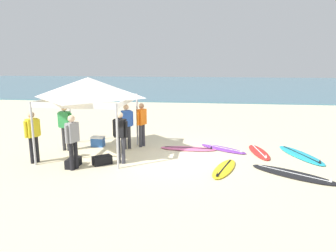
{
  "coord_description": "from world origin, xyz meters",
  "views": [
    {
      "loc": [
        1.48,
        -10.31,
        3.34
      ],
      "look_at": [
        0.09,
        0.63,
        1.0
      ],
      "focal_mm": 33.48,
      "sensor_mm": 36.0,
      "label": 1
    }
  ],
  "objects_px": {
    "canopy_tent": "(89,88)",
    "person_black": "(120,134)",
    "surfboard_cyan": "(301,155)",
    "person_yellow": "(33,134)",
    "surfboard_yellow": "(224,169)",
    "surfboard_red": "(259,152)",
    "gear_bag_near_tent": "(102,160)",
    "person_green": "(65,125)",
    "surfboard_purple": "(223,149)",
    "gear_bag_by_pole": "(73,163)",
    "cooler_box": "(98,141)",
    "person_grey": "(73,138)",
    "surfboard_pink": "(188,149)",
    "person_blue": "(127,123)",
    "surfboard_black": "(293,174)",
    "person_orange": "(142,122)"
  },
  "relations": [
    {
      "from": "person_blue",
      "to": "gear_bag_by_pole",
      "type": "height_order",
      "value": "person_blue"
    },
    {
      "from": "canopy_tent",
      "to": "person_green",
      "type": "height_order",
      "value": "canopy_tent"
    },
    {
      "from": "surfboard_purple",
      "to": "person_orange",
      "type": "distance_m",
      "value": 3.28
    },
    {
      "from": "surfboard_red",
      "to": "person_black",
      "type": "bearing_deg",
      "value": -159.72
    },
    {
      "from": "person_black",
      "to": "person_green",
      "type": "xyz_separation_m",
      "value": [
        -2.44,
        1.19,
        0.0
      ]
    },
    {
      "from": "surfboard_red",
      "to": "gear_bag_near_tent",
      "type": "relative_size",
      "value": 3.33
    },
    {
      "from": "person_blue",
      "to": "person_green",
      "type": "bearing_deg",
      "value": -167.15
    },
    {
      "from": "surfboard_black",
      "to": "person_orange",
      "type": "bearing_deg",
      "value": 153.35
    },
    {
      "from": "person_yellow",
      "to": "gear_bag_by_pole",
      "type": "height_order",
      "value": "person_yellow"
    },
    {
      "from": "surfboard_cyan",
      "to": "person_yellow",
      "type": "xyz_separation_m",
      "value": [
        -8.93,
        -1.86,
        0.95
      ]
    },
    {
      "from": "surfboard_pink",
      "to": "person_black",
      "type": "distance_m",
      "value": 2.97
    },
    {
      "from": "surfboard_red",
      "to": "person_green",
      "type": "xyz_separation_m",
      "value": [
        -7.12,
        -0.54,
        0.95
      ]
    },
    {
      "from": "surfboard_pink",
      "to": "gear_bag_by_pole",
      "type": "relative_size",
      "value": 3.56
    },
    {
      "from": "surfboard_pink",
      "to": "person_blue",
      "type": "bearing_deg",
      "value": -175.42
    },
    {
      "from": "surfboard_purple",
      "to": "surfboard_cyan",
      "type": "xyz_separation_m",
      "value": [
        2.69,
        -0.46,
        -0.0
      ]
    },
    {
      "from": "gear_bag_by_pole",
      "to": "surfboard_black",
      "type": "bearing_deg",
      "value": 0.78
    },
    {
      "from": "canopy_tent",
      "to": "person_grey",
      "type": "bearing_deg",
      "value": -88.34
    },
    {
      "from": "person_black",
      "to": "person_grey",
      "type": "xyz_separation_m",
      "value": [
        -1.28,
        -0.76,
        0.0
      ]
    },
    {
      "from": "canopy_tent",
      "to": "person_black",
      "type": "bearing_deg",
      "value": -33.05
    },
    {
      "from": "surfboard_yellow",
      "to": "person_yellow",
      "type": "height_order",
      "value": "person_yellow"
    },
    {
      "from": "surfboard_pink",
      "to": "surfboard_cyan",
      "type": "height_order",
      "value": "same"
    },
    {
      "from": "surfboard_red",
      "to": "person_green",
      "type": "bearing_deg",
      "value": -175.63
    },
    {
      "from": "surfboard_pink",
      "to": "person_yellow",
      "type": "xyz_separation_m",
      "value": [
        -4.94,
        -2.18,
        0.95
      ]
    },
    {
      "from": "surfboard_purple",
      "to": "surfboard_pink",
      "type": "xyz_separation_m",
      "value": [
        -1.3,
        -0.13,
        -0.0
      ]
    },
    {
      "from": "person_black",
      "to": "cooler_box",
      "type": "height_order",
      "value": "person_black"
    },
    {
      "from": "person_blue",
      "to": "surfboard_cyan",
      "type": "bearing_deg",
      "value": -1.21
    },
    {
      "from": "surfboard_red",
      "to": "surfboard_pink",
      "type": "xyz_separation_m",
      "value": [
        -2.59,
        0.14,
        -0.0
      ]
    },
    {
      "from": "person_yellow",
      "to": "person_grey",
      "type": "bearing_deg",
      "value": -16.24
    },
    {
      "from": "surfboard_black",
      "to": "cooler_box",
      "type": "height_order",
      "value": "cooler_box"
    },
    {
      "from": "surfboard_black",
      "to": "person_grey",
      "type": "xyz_separation_m",
      "value": [
        -6.61,
        -0.31,
        0.95
      ]
    },
    {
      "from": "surfboard_yellow",
      "to": "gear_bag_by_pole",
      "type": "bearing_deg",
      "value": -176.09
    },
    {
      "from": "surfboard_pink",
      "to": "cooler_box",
      "type": "distance_m",
      "value": 3.56
    },
    {
      "from": "canopy_tent",
      "to": "person_black",
      "type": "distance_m",
      "value": 2.12
    },
    {
      "from": "person_grey",
      "to": "surfboard_purple",
      "type": "bearing_deg",
      "value": 30.6
    },
    {
      "from": "surfboard_purple",
      "to": "person_grey",
      "type": "xyz_separation_m",
      "value": [
        -4.69,
        -2.77,
        0.95
      ]
    },
    {
      "from": "surfboard_red",
      "to": "gear_bag_by_pole",
      "type": "height_order",
      "value": "gear_bag_by_pole"
    },
    {
      "from": "surfboard_cyan",
      "to": "person_grey",
      "type": "relative_size",
      "value": 1.47
    },
    {
      "from": "surfboard_cyan",
      "to": "person_yellow",
      "type": "bearing_deg",
      "value": -168.22
    },
    {
      "from": "surfboard_black",
      "to": "gear_bag_near_tent",
      "type": "relative_size",
      "value": 4.11
    },
    {
      "from": "person_grey",
      "to": "cooler_box",
      "type": "relative_size",
      "value": 3.42
    },
    {
      "from": "surfboard_pink",
      "to": "surfboard_cyan",
      "type": "xyz_separation_m",
      "value": [
        4.0,
        -0.32,
        -0.0
      ]
    },
    {
      "from": "surfboard_purple",
      "to": "gear_bag_by_pole",
      "type": "distance_m",
      "value": 5.45
    },
    {
      "from": "canopy_tent",
      "to": "person_green",
      "type": "distance_m",
      "value": 1.81
    },
    {
      "from": "surfboard_cyan",
      "to": "cooler_box",
      "type": "relative_size",
      "value": 5.02
    },
    {
      "from": "person_grey",
      "to": "person_orange",
      "type": "relative_size",
      "value": 1.0
    },
    {
      "from": "surfboard_red",
      "to": "gear_bag_near_tent",
      "type": "xyz_separation_m",
      "value": [
        -5.27,
        -1.92,
        0.1
      ]
    },
    {
      "from": "person_black",
      "to": "gear_bag_near_tent",
      "type": "distance_m",
      "value": 1.05
    },
    {
      "from": "canopy_tent",
      "to": "gear_bag_by_pole",
      "type": "xyz_separation_m",
      "value": [
        -0.08,
        -1.41,
        -2.25
      ]
    },
    {
      "from": "person_green",
      "to": "cooler_box",
      "type": "relative_size",
      "value": 3.42
    },
    {
      "from": "canopy_tent",
      "to": "surfboard_purple",
      "type": "relative_size",
      "value": 1.52
    }
  ]
}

